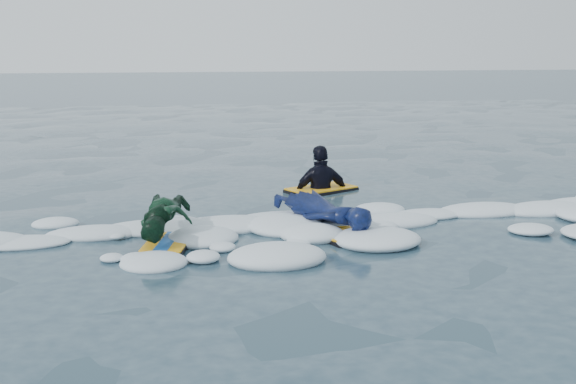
% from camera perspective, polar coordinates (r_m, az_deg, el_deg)
% --- Properties ---
extents(ground, '(120.00, 120.00, 0.00)m').
position_cam_1_polar(ground, '(7.33, 3.97, -5.58)').
color(ground, '#1C3245').
rests_on(ground, ground).
extents(foam_band, '(12.00, 3.10, 0.30)m').
position_cam_1_polar(foam_band, '(8.29, 2.04, -3.56)').
color(foam_band, white).
rests_on(foam_band, ground).
extents(prone_woman_unit, '(1.14, 1.71, 0.42)m').
position_cam_1_polar(prone_woman_unit, '(8.52, 2.98, -1.69)').
color(prone_woman_unit, black).
rests_on(prone_woman_unit, ground).
extents(prone_child_unit, '(0.89, 1.37, 0.50)m').
position_cam_1_polar(prone_child_unit, '(8.09, -9.63, -2.24)').
color(prone_child_unit, black).
rests_on(prone_child_unit, ground).
extents(waiting_rider_unit, '(1.19, 0.95, 1.56)m').
position_cam_1_polar(waiting_rider_unit, '(10.84, 2.63, -0.36)').
color(waiting_rider_unit, black).
rests_on(waiting_rider_unit, ground).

